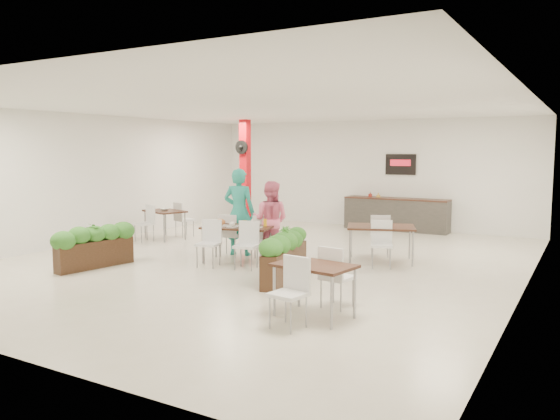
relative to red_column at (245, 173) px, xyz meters
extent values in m
plane|color=beige|center=(3.00, -3.79, -1.64)|extent=(12.00, 12.00, 0.00)
cube|color=white|center=(3.00, 2.21, -0.04)|extent=(10.00, 0.10, 3.20)
cube|color=white|center=(-2.00, -3.79, -0.04)|extent=(0.10, 12.00, 3.20)
cube|color=white|center=(8.00, -3.79, -0.04)|extent=(0.10, 12.00, 3.20)
cube|color=white|center=(3.00, -3.79, 1.56)|extent=(10.00, 12.00, 0.04)
cube|color=red|center=(0.00, 0.01, -0.04)|extent=(0.25, 0.25, 3.20)
cylinder|color=black|center=(0.00, -0.17, 0.76)|extent=(0.40, 0.06, 0.40)
sphere|color=black|center=(0.00, -0.21, 0.76)|extent=(0.12, 0.12, 0.12)
cube|color=#2F2D2A|center=(4.00, 1.86, -1.19)|extent=(3.00, 0.60, 0.90)
cube|color=black|center=(4.00, 1.86, -0.72)|extent=(3.00, 0.62, 0.04)
cube|color=black|center=(4.00, 2.17, 0.26)|extent=(0.90, 0.04, 0.60)
cube|color=red|center=(4.00, 2.14, 0.31)|extent=(0.60, 0.02, 0.18)
imported|color=maroon|center=(3.20, 1.86, -0.61)|extent=(0.09, 0.09, 0.19)
imported|color=gold|center=(3.45, 1.86, -0.62)|extent=(0.13, 0.13, 0.17)
cube|color=black|center=(2.56, -4.16, -0.91)|extent=(1.55, 1.10, 0.04)
cylinder|color=gray|center=(2.02, -4.64, -1.29)|extent=(0.04, 0.04, 0.71)
cylinder|color=gray|center=(3.27, -4.34, -1.29)|extent=(0.04, 0.04, 0.71)
cylinder|color=gray|center=(1.86, -3.97, -1.29)|extent=(0.04, 0.04, 0.71)
cylinder|color=gray|center=(3.11, -3.68, -1.29)|extent=(0.04, 0.04, 0.71)
cube|color=white|center=(2.04, -3.67, -1.19)|extent=(0.51, 0.51, 0.05)
cube|color=white|center=(2.08, -3.85, -0.94)|extent=(0.42, 0.14, 0.45)
cylinder|color=gray|center=(2.16, -3.46, -1.43)|extent=(0.02, 0.02, 0.43)
cylinder|color=gray|center=(1.83, -3.54, -1.43)|extent=(0.02, 0.02, 0.43)
cylinder|color=gray|center=(2.24, -3.79, -1.43)|extent=(0.02, 0.02, 0.43)
cylinder|color=gray|center=(1.91, -3.87, -1.43)|extent=(0.02, 0.02, 0.43)
cube|color=white|center=(2.81, -3.48, -1.19)|extent=(0.51, 0.51, 0.05)
cube|color=white|center=(2.86, -3.66, -0.94)|extent=(0.42, 0.14, 0.45)
cylinder|color=gray|center=(2.94, -3.27, -1.43)|extent=(0.02, 0.02, 0.43)
cylinder|color=gray|center=(2.61, -3.35, -1.43)|extent=(0.02, 0.02, 0.43)
cylinder|color=gray|center=(3.02, -3.61, -1.43)|extent=(0.02, 0.02, 0.43)
cylinder|color=gray|center=(2.69, -3.68, -1.43)|extent=(0.02, 0.02, 0.43)
cube|color=white|center=(2.31, -4.83, -1.19)|extent=(0.51, 0.51, 0.05)
cube|color=white|center=(2.27, -4.65, -0.94)|extent=(0.42, 0.14, 0.45)
cylinder|color=gray|center=(2.19, -5.04, -1.43)|extent=(0.02, 0.02, 0.43)
cylinder|color=gray|center=(2.52, -4.96, -1.43)|extent=(0.02, 0.02, 0.43)
cylinder|color=gray|center=(2.11, -4.71, -1.43)|extent=(0.02, 0.02, 0.43)
cylinder|color=gray|center=(2.44, -4.63, -1.43)|extent=(0.02, 0.02, 0.43)
cube|color=white|center=(3.09, -4.65, -1.19)|extent=(0.51, 0.51, 0.05)
cube|color=white|center=(3.05, -4.46, -0.94)|extent=(0.42, 0.14, 0.45)
cylinder|color=gray|center=(2.97, -4.85, -1.43)|extent=(0.02, 0.02, 0.43)
cylinder|color=gray|center=(3.30, -4.77, -1.43)|extent=(0.02, 0.02, 0.43)
cylinder|color=gray|center=(2.89, -4.52, -1.43)|extent=(0.02, 0.02, 0.43)
cylinder|color=gray|center=(3.22, -4.44, -1.43)|extent=(0.02, 0.02, 0.43)
cube|color=white|center=(2.25, -4.33, -0.89)|extent=(0.36, 0.36, 0.01)
ellipsoid|color=brown|center=(2.25, -4.33, -0.81)|extent=(0.22, 0.22, 0.13)
cube|color=white|center=(2.63, -4.02, -0.89)|extent=(0.31, 0.31, 0.01)
ellipsoid|color=gold|center=(2.63, -4.02, -0.82)|extent=(0.18, 0.18, 0.11)
cube|color=white|center=(2.98, -4.18, -0.89)|extent=(0.31, 0.31, 0.01)
ellipsoid|color=#541B10|center=(2.98, -4.18, -0.83)|extent=(0.16, 0.16, 0.10)
cube|color=white|center=(2.56, -4.34, -0.89)|extent=(0.22, 0.22, 0.01)
ellipsoid|color=white|center=(2.56, -4.34, -0.84)|extent=(0.12, 0.12, 0.07)
cylinder|color=yellow|center=(3.06, -3.88, -0.82)|extent=(0.07, 0.07, 0.15)
imported|color=brown|center=(2.01, -4.19, -0.84)|extent=(0.12, 0.12, 0.10)
imported|color=teal|center=(2.16, -3.51, -0.68)|extent=(0.79, 0.61, 1.92)
imported|color=pink|center=(2.96, -3.51, -0.81)|extent=(0.93, 0.80, 1.66)
cube|color=black|center=(0.45, -6.04, -1.37)|extent=(0.52, 1.64, 0.54)
ellipsoid|color=#195919|center=(0.35, -6.69, -0.98)|extent=(0.40, 0.40, 0.32)
ellipsoid|color=#195919|center=(0.40, -6.37, -0.98)|extent=(0.40, 0.40, 0.32)
ellipsoid|color=#195919|center=(0.45, -6.04, -0.98)|extent=(0.40, 0.40, 0.32)
ellipsoid|color=#195919|center=(0.50, -5.72, -0.98)|extent=(0.40, 0.40, 0.32)
ellipsoid|color=#195919|center=(0.55, -5.39, -0.98)|extent=(0.40, 0.40, 0.32)
imported|color=#195919|center=(0.45, -6.04, -0.93)|extent=(0.32, 0.27, 0.35)
cube|color=black|center=(4.22, -5.11, -1.35)|extent=(0.64, 1.80, 0.59)
ellipsoid|color=#195919|center=(4.36, -5.83, -0.93)|extent=(0.40, 0.40, 0.32)
ellipsoid|color=#195919|center=(4.29, -5.47, -0.93)|extent=(0.40, 0.40, 0.32)
ellipsoid|color=#195919|center=(4.22, -5.11, -0.93)|extent=(0.40, 0.40, 0.32)
ellipsoid|color=#195919|center=(4.15, -4.75, -0.93)|extent=(0.40, 0.40, 0.32)
ellipsoid|color=#195919|center=(4.08, -4.39, -0.93)|extent=(0.40, 0.40, 0.32)
imported|color=#195919|center=(4.22, -5.11, -0.86)|extent=(0.22, 0.22, 0.38)
cube|color=black|center=(-0.77, -2.65, -0.91)|extent=(1.27, 1.03, 0.04)
cylinder|color=gray|center=(-1.33, -2.79, -1.29)|extent=(0.04, 0.04, 0.71)
cylinder|color=gray|center=(-0.40, -3.09, -1.29)|extent=(0.04, 0.04, 0.71)
cylinder|color=gray|center=(-1.14, -2.21, -1.29)|extent=(0.04, 0.04, 0.71)
cylinder|color=gray|center=(-0.21, -2.51, -1.29)|extent=(0.04, 0.04, 0.71)
cube|color=white|center=(-0.59, -2.08, -1.19)|extent=(0.53, 0.53, 0.05)
cube|color=white|center=(-0.64, -2.26, -0.94)|extent=(0.41, 0.17, 0.45)
cylinder|color=gray|center=(-0.37, -1.97, -1.43)|extent=(0.02, 0.02, 0.43)
cylinder|color=gray|center=(-0.69, -1.86, -1.43)|extent=(0.02, 0.02, 0.43)
cylinder|color=gray|center=(-0.48, -2.29, -1.43)|extent=(0.02, 0.02, 0.43)
cylinder|color=gray|center=(-0.80, -2.19, -1.43)|extent=(0.02, 0.02, 0.43)
cube|color=white|center=(-0.95, -3.22, -1.19)|extent=(0.53, 0.53, 0.05)
cube|color=white|center=(-0.90, -3.04, -0.94)|extent=(0.41, 0.17, 0.45)
cylinder|color=gray|center=(-1.17, -3.33, -1.43)|extent=(0.02, 0.02, 0.43)
cylinder|color=gray|center=(-0.85, -3.43, -1.43)|extent=(0.02, 0.02, 0.43)
cylinder|color=gray|center=(-1.06, -3.01, -1.43)|extent=(0.02, 0.02, 0.43)
cylinder|color=gray|center=(-0.74, -3.11, -1.43)|extent=(0.02, 0.02, 0.43)
imported|color=white|center=(-0.77, -2.65, -0.87)|extent=(0.22, 0.22, 0.05)
cube|color=black|center=(5.13, -2.66, -0.91)|extent=(1.60, 1.34, 0.04)
cylinder|color=gray|center=(4.69, -3.26, -1.29)|extent=(0.04, 0.04, 0.71)
cylinder|color=gray|center=(5.85, -2.81, -1.29)|extent=(0.04, 0.04, 0.71)
cylinder|color=gray|center=(4.41, -2.52, -1.29)|extent=(0.04, 0.04, 0.71)
cylinder|color=gray|center=(5.57, -2.07, -1.29)|extent=(0.04, 0.04, 0.71)
cube|color=white|center=(4.92, -2.10, -1.19)|extent=(0.54, 0.54, 0.05)
cube|color=white|center=(4.99, -2.28, -0.94)|extent=(0.41, 0.19, 0.45)
cylinder|color=gray|center=(5.02, -1.88, -1.43)|extent=(0.02, 0.02, 0.43)
cylinder|color=gray|center=(4.70, -2.01, -1.43)|extent=(0.02, 0.02, 0.43)
cylinder|color=gray|center=(5.14, -2.20, -1.43)|extent=(0.02, 0.02, 0.43)
cylinder|color=gray|center=(4.82, -2.32, -1.43)|extent=(0.02, 0.02, 0.43)
cube|color=white|center=(5.35, -3.22, -1.19)|extent=(0.54, 0.54, 0.05)
cube|color=white|center=(5.28, -3.05, -0.94)|extent=(0.41, 0.19, 0.45)
cylinder|color=gray|center=(5.25, -3.44, -1.43)|extent=(0.02, 0.02, 0.43)
cylinder|color=gray|center=(5.57, -3.32, -1.43)|extent=(0.02, 0.02, 0.43)
cylinder|color=gray|center=(5.13, -3.13, -1.43)|extent=(0.02, 0.02, 0.43)
cylinder|color=gray|center=(5.45, -3.01, -1.43)|extent=(0.02, 0.02, 0.43)
imported|color=white|center=(5.13, -2.66, -0.87)|extent=(0.22, 0.22, 0.05)
cube|color=black|center=(5.62, -6.77, -0.91)|extent=(1.15, 0.85, 0.04)
cylinder|color=gray|center=(5.12, -7.00, -1.29)|extent=(0.04, 0.04, 0.71)
cylinder|color=gray|center=(6.05, -7.13, -1.29)|extent=(0.04, 0.04, 0.71)
cylinder|color=gray|center=(5.20, -6.41, -1.29)|extent=(0.04, 0.04, 0.71)
cylinder|color=gray|center=(6.13, -6.54, -1.29)|extent=(0.04, 0.04, 0.71)
cube|color=white|center=(5.71, -6.18, -1.19)|extent=(0.47, 0.47, 0.05)
cube|color=white|center=(5.68, -6.36, -0.94)|extent=(0.42, 0.10, 0.45)
cylinder|color=gray|center=(5.90, -6.03, -1.43)|extent=(0.02, 0.02, 0.43)
cylinder|color=gray|center=(5.56, -5.98, -1.43)|extent=(0.02, 0.02, 0.43)
cylinder|color=gray|center=(5.85, -6.37, -1.43)|extent=(0.02, 0.02, 0.43)
cylinder|color=gray|center=(5.52, -6.32, -1.43)|extent=(0.02, 0.02, 0.43)
cube|color=white|center=(5.54, -7.36, -1.19)|extent=(0.47, 0.47, 0.05)
cube|color=white|center=(5.57, -7.18, -0.94)|extent=(0.42, 0.10, 0.45)
cylinder|color=gray|center=(5.35, -7.51, -1.43)|extent=(0.02, 0.02, 0.43)
cylinder|color=gray|center=(5.68, -7.56, -1.43)|extent=(0.02, 0.02, 0.43)
cylinder|color=gray|center=(5.40, -7.17, -1.43)|extent=(0.02, 0.02, 0.43)
cylinder|color=gray|center=(5.73, -7.22, -1.43)|extent=(0.02, 0.02, 0.43)
camera|label=1|loc=(8.89, -13.40, 0.67)|focal=35.00mm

